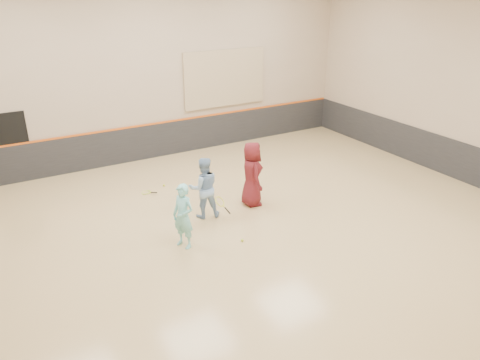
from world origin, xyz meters
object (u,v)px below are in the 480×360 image
girl (183,216)px  young_man (252,174)px  instructor (204,188)px  spare_racket (146,191)px

girl → young_man: size_ratio=0.87×
girl → young_man: 2.76m
instructor → spare_racket: (-0.85, 2.17, -0.76)m
spare_racket → young_man: bearing=-43.3°
girl → young_man: young_man is taller
girl → young_man: bearing=89.1°
girl → instructor: 1.55m
young_man → girl: bearing=125.1°
girl → instructor: size_ratio=0.95×
instructor → young_man: young_man is taller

